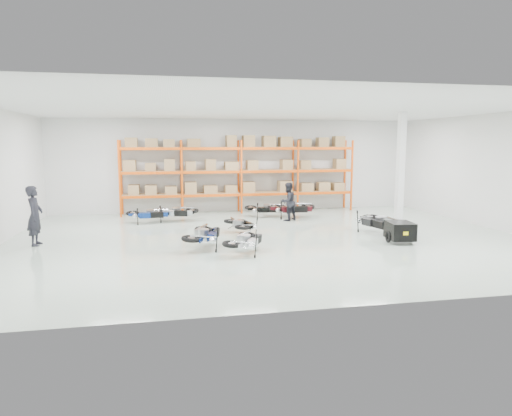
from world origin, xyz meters
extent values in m
plane|color=#B1C5B1|center=(0.00, 0.00, 0.00)|extent=(18.00, 18.00, 0.00)
plane|color=white|center=(0.00, 0.00, 4.50)|extent=(18.00, 18.00, 0.00)
plane|color=silver|center=(0.00, 7.00, 2.25)|extent=(18.00, 0.00, 18.00)
plane|color=silver|center=(0.00, -7.00, 2.25)|extent=(18.00, 0.00, 18.00)
plane|color=silver|center=(9.00, 0.00, 2.25)|extent=(0.00, 14.00, 14.00)
cube|color=#E6500C|center=(-5.60, 6.00, 1.75)|extent=(0.08, 0.08, 3.50)
cube|color=#E6500C|center=(-5.60, 6.90, 1.75)|extent=(0.08, 0.08, 3.50)
cube|color=#E6500C|center=(-2.80, 6.00, 1.75)|extent=(0.08, 0.08, 3.50)
cube|color=#E6500C|center=(-2.80, 6.90, 1.75)|extent=(0.08, 0.08, 3.50)
cube|color=#E6500C|center=(0.00, 6.00, 1.75)|extent=(0.08, 0.08, 3.50)
cube|color=#E6500C|center=(0.00, 6.90, 1.75)|extent=(0.08, 0.08, 3.50)
cube|color=#E6500C|center=(2.80, 6.00, 1.75)|extent=(0.08, 0.08, 3.50)
cube|color=#E6500C|center=(2.80, 6.90, 1.75)|extent=(0.08, 0.08, 3.50)
cube|color=#E6500C|center=(5.60, 6.00, 1.75)|extent=(0.08, 0.08, 3.50)
cube|color=#E6500C|center=(5.60, 6.90, 1.75)|extent=(0.08, 0.08, 3.50)
cube|color=#E6500C|center=(-4.20, 6.00, 0.90)|extent=(2.70, 0.08, 0.12)
cube|color=#E6500C|center=(-4.20, 6.90, 0.90)|extent=(2.70, 0.08, 0.12)
cube|color=tan|center=(-4.20, 6.45, 0.97)|extent=(2.68, 0.88, 0.02)
cube|color=tan|center=(-4.20, 6.45, 1.20)|extent=(2.40, 0.70, 0.44)
cube|color=#E6500C|center=(-1.40, 6.00, 0.90)|extent=(2.70, 0.08, 0.12)
cube|color=#E6500C|center=(-1.40, 6.90, 0.90)|extent=(2.70, 0.08, 0.12)
cube|color=tan|center=(-1.40, 6.45, 0.97)|extent=(2.68, 0.88, 0.02)
cube|color=tan|center=(-1.40, 6.45, 1.20)|extent=(2.40, 0.70, 0.44)
cube|color=#E6500C|center=(1.40, 6.00, 0.90)|extent=(2.70, 0.08, 0.12)
cube|color=#E6500C|center=(1.40, 6.90, 0.90)|extent=(2.70, 0.08, 0.12)
cube|color=tan|center=(1.40, 6.45, 0.97)|extent=(2.68, 0.88, 0.02)
cube|color=tan|center=(1.40, 6.45, 1.20)|extent=(2.40, 0.70, 0.44)
cube|color=#E6500C|center=(4.20, 6.00, 0.90)|extent=(2.70, 0.08, 0.12)
cube|color=#E6500C|center=(4.20, 6.90, 0.90)|extent=(2.70, 0.08, 0.12)
cube|color=tan|center=(4.20, 6.45, 0.97)|extent=(2.68, 0.88, 0.02)
cube|color=tan|center=(4.20, 6.45, 1.20)|extent=(2.40, 0.70, 0.44)
cube|color=#E6500C|center=(-4.20, 6.00, 2.00)|extent=(2.70, 0.08, 0.12)
cube|color=#E6500C|center=(-4.20, 6.90, 2.00)|extent=(2.70, 0.08, 0.12)
cube|color=tan|center=(-4.20, 6.45, 2.07)|extent=(2.68, 0.88, 0.02)
cube|color=tan|center=(-4.20, 6.45, 2.30)|extent=(2.40, 0.70, 0.44)
cube|color=#E6500C|center=(-1.40, 6.00, 2.00)|extent=(2.70, 0.08, 0.12)
cube|color=#E6500C|center=(-1.40, 6.90, 2.00)|extent=(2.70, 0.08, 0.12)
cube|color=tan|center=(-1.40, 6.45, 2.07)|extent=(2.68, 0.88, 0.02)
cube|color=tan|center=(-1.40, 6.45, 2.30)|extent=(2.40, 0.70, 0.44)
cube|color=#E6500C|center=(1.40, 6.00, 2.00)|extent=(2.70, 0.08, 0.12)
cube|color=#E6500C|center=(1.40, 6.90, 2.00)|extent=(2.70, 0.08, 0.12)
cube|color=tan|center=(1.40, 6.45, 2.07)|extent=(2.68, 0.88, 0.02)
cube|color=tan|center=(1.40, 6.45, 2.30)|extent=(2.40, 0.70, 0.44)
cube|color=#E6500C|center=(4.20, 6.00, 2.00)|extent=(2.70, 0.08, 0.12)
cube|color=#E6500C|center=(4.20, 6.90, 2.00)|extent=(2.70, 0.08, 0.12)
cube|color=tan|center=(4.20, 6.45, 2.07)|extent=(2.68, 0.88, 0.02)
cube|color=tan|center=(4.20, 6.45, 2.30)|extent=(2.40, 0.70, 0.44)
cube|color=#E6500C|center=(-4.20, 6.00, 3.10)|extent=(2.70, 0.08, 0.12)
cube|color=#E6500C|center=(-4.20, 6.90, 3.10)|extent=(2.70, 0.08, 0.12)
cube|color=tan|center=(-4.20, 6.45, 3.17)|extent=(2.68, 0.88, 0.02)
cube|color=tan|center=(-4.20, 6.45, 3.40)|extent=(2.40, 0.70, 0.44)
cube|color=#E6500C|center=(-1.40, 6.00, 3.10)|extent=(2.70, 0.08, 0.12)
cube|color=#E6500C|center=(-1.40, 6.90, 3.10)|extent=(2.70, 0.08, 0.12)
cube|color=tan|center=(-1.40, 6.45, 3.17)|extent=(2.68, 0.88, 0.02)
cube|color=tan|center=(-1.40, 6.45, 3.40)|extent=(2.40, 0.70, 0.44)
cube|color=#E6500C|center=(1.40, 6.00, 3.10)|extent=(2.70, 0.08, 0.12)
cube|color=#E6500C|center=(1.40, 6.90, 3.10)|extent=(2.70, 0.08, 0.12)
cube|color=tan|center=(1.40, 6.45, 3.17)|extent=(2.68, 0.88, 0.02)
cube|color=tan|center=(1.40, 6.45, 3.40)|extent=(2.40, 0.70, 0.44)
cube|color=#E6500C|center=(4.20, 6.00, 3.10)|extent=(2.70, 0.08, 0.12)
cube|color=#E6500C|center=(4.20, 6.90, 3.10)|extent=(2.70, 0.08, 0.12)
cube|color=tan|center=(4.20, 6.45, 3.17)|extent=(2.68, 0.88, 0.02)
cube|color=tan|center=(4.20, 6.45, 3.40)|extent=(2.40, 0.70, 0.44)
cube|color=white|center=(5.20, 0.50, 2.25)|extent=(0.25, 0.25, 4.50)
cube|color=black|center=(4.14, -1.56, 0.42)|extent=(0.91, 1.09, 0.58)
cube|color=yellow|center=(4.14, -2.07, 0.42)|extent=(0.17, 0.04, 0.12)
torus|color=black|center=(3.74, -1.56, 0.21)|extent=(0.08, 0.40, 0.40)
torus|color=black|center=(4.54, -1.56, 0.21)|extent=(0.08, 0.40, 0.40)
cylinder|color=black|center=(4.14, -0.88, 0.47)|extent=(0.17, 0.94, 0.04)
imported|color=black|center=(-7.80, 0.47, 0.98)|extent=(0.49, 0.73, 1.97)
imported|color=black|center=(1.63, 3.55, 0.83)|extent=(1.02, 0.97, 1.67)
camera|label=1|loc=(-3.59, -15.41, 3.31)|focal=32.00mm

